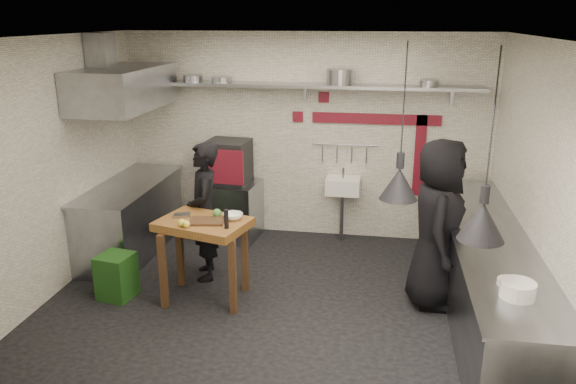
% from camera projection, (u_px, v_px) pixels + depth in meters
% --- Properties ---
extents(floor, '(5.00, 5.00, 0.00)m').
position_uv_depth(floor, '(278.00, 301.00, 6.15)').
color(floor, black).
rests_on(floor, ground).
extents(ceiling, '(5.00, 5.00, 0.00)m').
position_uv_depth(ceiling, '(276.00, 37.00, 5.31)').
color(ceiling, beige).
rests_on(ceiling, floor).
extents(wall_back, '(5.00, 0.04, 2.80)m').
position_uv_depth(wall_back, '(305.00, 137.00, 7.71)').
color(wall_back, white).
rests_on(wall_back, floor).
extents(wall_front, '(5.00, 0.04, 2.80)m').
position_uv_depth(wall_front, '(219.00, 265.00, 3.76)').
color(wall_front, white).
rests_on(wall_front, floor).
extents(wall_left, '(0.04, 4.20, 2.80)m').
position_uv_depth(wall_left, '(52.00, 168.00, 6.13)').
color(wall_left, white).
rests_on(wall_left, floor).
extents(wall_right, '(0.04, 4.20, 2.80)m').
position_uv_depth(wall_right, '(535.00, 191.00, 5.33)').
color(wall_right, white).
rests_on(wall_right, floor).
extents(red_band_horiz, '(1.70, 0.02, 0.14)m').
position_uv_depth(red_band_horiz, '(376.00, 119.00, 7.45)').
color(red_band_horiz, maroon).
rests_on(red_band_horiz, wall_back).
extents(red_band_vert, '(0.14, 0.02, 1.10)m').
position_uv_depth(red_band_vert, '(419.00, 156.00, 7.50)').
color(red_band_vert, maroon).
rests_on(red_band_vert, wall_back).
extents(red_tile_a, '(0.14, 0.02, 0.14)m').
position_uv_depth(red_tile_a, '(324.00, 97.00, 7.48)').
color(red_tile_a, maroon).
rests_on(red_tile_a, wall_back).
extents(red_tile_b, '(0.14, 0.02, 0.14)m').
position_uv_depth(red_tile_b, '(298.00, 117.00, 7.62)').
color(red_tile_b, maroon).
rests_on(red_tile_b, wall_back).
extents(back_shelf, '(4.60, 0.34, 0.04)m').
position_uv_depth(back_shelf, '(304.00, 86.00, 7.32)').
color(back_shelf, gray).
rests_on(back_shelf, wall_back).
extents(shelf_bracket_left, '(0.04, 0.06, 0.24)m').
position_uv_depth(shelf_bracket_left, '(170.00, 89.00, 7.79)').
color(shelf_bracket_left, gray).
rests_on(shelf_bracket_left, wall_back).
extents(shelf_bracket_mid, '(0.04, 0.06, 0.24)m').
position_uv_depth(shelf_bracket_mid, '(305.00, 92.00, 7.49)').
color(shelf_bracket_mid, gray).
rests_on(shelf_bracket_mid, wall_back).
extents(shelf_bracket_right, '(0.04, 0.06, 0.24)m').
position_uv_depth(shelf_bracket_right, '(452.00, 95.00, 7.19)').
color(shelf_bracket_right, gray).
rests_on(shelf_bracket_right, wall_back).
extents(pan_far_left, '(0.28, 0.28, 0.09)m').
position_uv_depth(pan_far_left, '(193.00, 78.00, 7.54)').
color(pan_far_left, gray).
rests_on(pan_far_left, back_shelf).
extents(pan_mid_left, '(0.32, 0.32, 0.07)m').
position_uv_depth(pan_mid_left, '(222.00, 80.00, 7.48)').
color(pan_mid_left, gray).
rests_on(pan_mid_left, back_shelf).
extents(stock_pot, '(0.42, 0.42, 0.20)m').
position_uv_depth(stock_pot, '(340.00, 77.00, 7.21)').
color(stock_pot, gray).
rests_on(stock_pot, back_shelf).
extents(pan_right, '(0.29, 0.29, 0.08)m').
position_uv_depth(pan_right, '(429.00, 83.00, 7.05)').
color(pan_right, gray).
rests_on(pan_right, back_shelf).
extents(oven_stand, '(0.79, 0.73, 0.80)m').
position_uv_depth(oven_stand, '(231.00, 210.00, 7.83)').
color(oven_stand, gray).
rests_on(oven_stand, floor).
extents(combi_oven, '(0.60, 0.56, 0.58)m').
position_uv_depth(combi_oven, '(228.00, 161.00, 7.66)').
color(combi_oven, black).
rests_on(combi_oven, oven_stand).
extents(oven_door, '(0.56, 0.08, 0.46)m').
position_uv_depth(oven_door, '(223.00, 167.00, 7.38)').
color(oven_door, maroon).
rests_on(oven_door, combi_oven).
extents(oven_glass, '(0.35, 0.04, 0.34)m').
position_uv_depth(oven_glass, '(225.00, 167.00, 7.40)').
color(oven_glass, black).
rests_on(oven_glass, oven_door).
extents(hand_sink, '(0.46, 0.34, 0.22)m').
position_uv_depth(hand_sink, '(343.00, 186.00, 7.64)').
color(hand_sink, white).
rests_on(hand_sink, wall_back).
extents(sink_tap, '(0.03, 0.03, 0.14)m').
position_uv_depth(sink_tap, '(343.00, 173.00, 7.58)').
color(sink_tap, gray).
rests_on(sink_tap, hand_sink).
extents(sink_drain, '(0.06, 0.06, 0.66)m').
position_uv_depth(sink_drain, '(342.00, 217.00, 7.73)').
color(sink_drain, gray).
rests_on(sink_drain, floor).
extents(utensil_rail, '(0.90, 0.02, 0.02)m').
position_uv_depth(utensil_rail, '(345.00, 145.00, 7.60)').
color(utensil_rail, gray).
rests_on(utensil_rail, wall_back).
extents(counter_right, '(0.70, 3.80, 0.90)m').
position_uv_depth(counter_right, '(486.00, 279.00, 5.67)').
color(counter_right, gray).
rests_on(counter_right, floor).
extents(counter_right_top, '(0.76, 3.90, 0.03)m').
position_uv_depth(counter_right_top, '(491.00, 236.00, 5.53)').
color(counter_right_top, gray).
rests_on(counter_right_top, counter_right).
extents(plate_stack, '(0.29, 0.29, 0.13)m').
position_uv_depth(plate_stack, '(518.00, 290.00, 4.28)').
color(plate_stack, white).
rests_on(plate_stack, counter_right_top).
extents(small_bowl_right, '(0.23, 0.23, 0.05)m').
position_uv_depth(small_bowl_right, '(509.00, 282.00, 4.49)').
color(small_bowl_right, white).
rests_on(small_bowl_right, counter_right_top).
extents(counter_left, '(0.70, 1.90, 0.90)m').
position_uv_depth(counter_left, '(131.00, 219.00, 7.35)').
color(counter_left, gray).
rests_on(counter_left, floor).
extents(counter_left_top, '(0.76, 2.00, 0.03)m').
position_uv_depth(counter_left_top, '(128.00, 185.00, 7.21)').
color(counter_left_top, gray).
rests_on(counter_left_top, counter_left).
extents(extractor_hood, '(0.78, 1.60, 0.50)m').
position_uv_depth(extractor_hood, '(123.00, 88.00, 6.83)').
color(extractor_hood, gray).
rests_on(extractor_hood, ceiling).
extents(hood_duct, '(0.28, 0.28, 0.50)m').
position_uv_depth(hood_duct, '(101.00, 54.00, 6.75)').
color(hood_duct, gray).
rests_on(hood_duct, ceiling).
extents(green_bin, '(0.41, 0.41, 0.50)m').
position_uv_depth(green_bin, '(117.00, 276.00, 6.18)').
color(green_bin, '#1D4F18').
rests_on(green_bin, floor).
extents(prep_table, '(1.05, 0.86, 0.92)m').
position_uv_depth(prep_table, '(205.00, 260.00, 6.08)').
color(prep_table, olive).
rests_on(prep_table, floor).
extents(cutting_board, '(0.39, 0.30, 0.02)m').
position_uv_depth(cutting_board, '(207.00, 221.00, 5.89)').
color(cutting_board, '#4E321D').
rests_on(cutting_board, prep_table).
extents(pepper_mill, '(0.06, 0.06, 0.20)m').
position_uv_depth(pepper_mill, '(226.00, 219.00, 5.69)').
color(pepper_mill, black).
rests_on(pepper_mill, prep_table).
extents(lemon_a, '(0.10, 0.10, 0.08)m').
position_uv_depth(lemon_a, '(182.00, 223.00, 5.76)').
color(lemon_a, '#FFE746').
rests_on(lemon_a, prep_table).
extents(lemon_b, '(0.10, 0.10, 0.08)m').
position_uv_depth(lemon_b, '(186.00, 224.00, 5.73)').
color(lemon_b, '#FFE746').
rests_on(lemon_b, prep_table).
extents(veg_ball, '(0.12, 0.12, 0.10)m').
position_uv_depth(veg_ball, '(217.00, 213.00, 6.01)').
color(veg_ball, '#4C873B').
rests_on(veg_ball, prep_table).
extents(steel_tray, '(0.21, 0.17, 0.03)m').
position_uv_depth(steel_tray, '(182.00, 215.00, 6.05)').
color(steel_tray, gray).
rests_on(steel_tray, prep_table).
extents(bowl, '(0.23, 0.23, 0.07)m').
position_uv_depth(bowl, '(233.00, 216.00, 5.97)').
color(bowl, white).
rests_on(bowl, prep_table).
extents(heat_lamp_near, '(0.44, 0.44, 1.36)m').
position_uv_depth(heat_lamp_near, '(403.00, 123.00, 4.77)').
color(heat_lamp_near, black).
rests_on(heat_lamp_near, ceiling).
extents(heat_lamp_far, '(0.42, 0.42, 1.44)m').
position_uv_depth(heat_lamp_far, '(490.00, 148.00, 4.06)').
color(heat_lamp_far, black).
rests_on(heat_lamp_far, ceiling).
extents(chef_left, '(0.56, 0.69, 1.63)m').
position_uv_depth(chef_left, '(204.00, 212.00, 6.51)').
color(chef_left, black).
rests_on(chef_left, floor).
extents(chef_right, '(0.65, 0.93, 1.82)m').
position_uv_depth(chef_right, '(438.00, 224.00, 5.86)').
color(chef_right, black).
rests_on(chef_right, floor).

